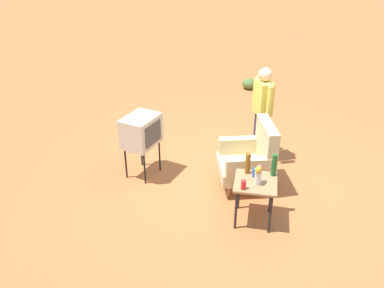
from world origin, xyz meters
name	(u,v)px	position (x,y,z in m)	size (l,w,h in m)	color
ground_plane	(239,176)	(0.00, 0.00, 0.00)	(60.00, 60.00, 0.00)	#AD6033
armchair	(251,158)	(0.23, 0.17, 0.50)	(0.94, 0.96, 1.06)	#937047
side_table	(255,187)	(1.07, 0.27, 0.54)	(0.56, 0.56, 0.63)	black
tv_on_stand	(141,131)	(0.21, -1.56, 0.78)	(0.70, 0.60, 1.03)	black
person_standing	(262,109)	(-0.67, 0.27, 0.94)	(0.52, 0.35, 1.64)	#2D3347
soda_can_red	(244,185)	(1.27, 0.12, 0.70)	(0.07, 0.07, 0.12)	red
soda_can_blue	(255,173)	(0.95, 0.25, 0.70)	(0.07, 0.07, 0.12)	blue
bottle_tall_amber	(248,163)	(0.88, 0.15, 0.78)	(0.07, 0.07, 0.30)	brown
bottle_wine_green	(274,165)	(0.87, 0.49, 0.79)	(0.07, 0.07, 0.32)	#1E5623
flower_vase	(258,174)	(1.12, 0.30, 0.78)	(0.14, 0.10, 0.27)	silver
shrub_near	(249,84)	(-4.09, -0.12, 0.13)	(0.34, 0.34, 0.26)	#516B38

